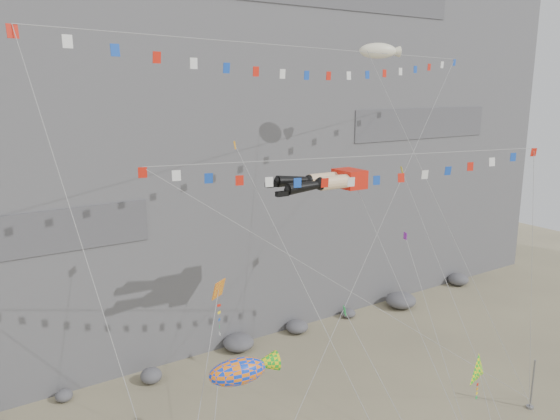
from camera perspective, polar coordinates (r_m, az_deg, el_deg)
cliff at (r=56.03m, az=-12.58°, el=15.95°), size 80.00×28.00×50.00m
talus_boulders at (r=47.17m, az=-4.35°, el=-13.68°), size 60.00×3.00×1.20m
anchor_pole_right at (r=42.55m, az=24.88°, el=-16.19°), size 0.12×0.12×3.60m
legs_kite at (r=35.27m, az=4.90°, el=3.00°), size 6.84×16.22×21.73m
flag_banner_upper at (r=35.78m, az=4.01°, el=16.47°), size 36.25×16.12×30.26m
flag_banner_lower at (r=32.39m, az=8.89°, el=5.52°), size 24.82×7.56×21.82m
harlequin_kite at (r=27.26m, az=-6.44°, el=-8.32°), size 7.65×8.25×15.30m
fish_windsock at (r=25.36m, az=-4.47°, el=-16.52°), size 5.99×4.22×10.45m
delta_kite at (r=33.20m, az=20.09°, el=-15.60°), size 2.40×4.16×7.80m
blimp_windsock at (r=42.45m, az=10.22°, el=15.97°), size 5.61×14.19×27.53m
small_kite_a at (r=31.14m, az=-4.19°, el=5.69°), size 3.60×13.95×22.82m
small_kite_b at (r=36.28m, az=13.11°, el=-3.18°), size 3.68×10.42×15.87m
small_kite_c at (r=29.38m, az=7.03°, el=-10.91°), size 2.15×8.37×12.78m
small_kite_d at (r=40.88m, az=12.80°, el=3.62°), size 5.74×16.29×22.58m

